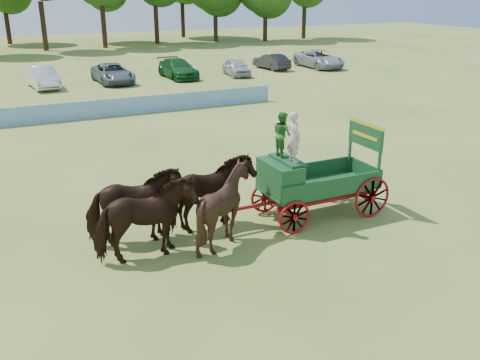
# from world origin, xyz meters

# --- Properties ---
(ground) EXTENTS (160.00, 160.00, 0.00)m
(ground) POSITION_xyz_m (0.00, 0.00, 0.00)
(ground) COLOR #A29249
(ground) RESTS_ON ground
(horse_lead_left) EXTENTS (2.83, 1.33, 2.37)m
(horse_lead_left) POSITION_xyz_m (-1.80, -0.20, 1.18)
(horse_lead_left) COLOR black
(horse_lead_left) RESTS_ON ground
(horse_lead_right) EXTENTS (2.94, 1.60, 2.37)m
(horse_lead_right) POSITION_xyz_m (-1.80, 0.90, 1.18)
(horse_lead_right) COLOR black
(horse_lead_right) RESTS_ON ground
(horse_wheel_left) EXTENTS (2.39, 2.19, 2.37)m
(horse_wheel_left) POSITION_xyz_m (0.60, -0.20, 1.19)
(horse_wheel_left) COLOR black
(horse_wheel_left) RESTS_ON ground
(horse_wheel_right) EXTENTS (2.96, 1.68, 2.37)m
(horse_wheel_right) POSITION_xyz_m (0.60, 0.90, 1.18)
(horse_wheel_right) COLOR black
(horse_wheel_right) RESTS_ON ground
(farm_dray) EXTENTS (6.00, 2.00, 3.74)m
(farm_dray) POSITION_xyz_m (3.58, 0.37, 1.60)
(farm_dray) COLOR maroon
(farm_dray) RESTS_ON ground
(sponsor_banner) EXTENTS (26.00, 0.08, 1.05)m
(sponsor_banner) POSITION_xyz_m (-1.00, 18.00, 0.53)
(sponsor_banner) COLOR #1F67A8
(sponsor_banner) RESTS_ON ground
(parked_cars) EXTENTS (52.37, 6.70, 1.63)m
(parked_cars) POSITION_xyz_m (0.89, 29.85, 0.76)
(parked_cars) COLOR silver
(parked_cars) RESTS_ON ground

